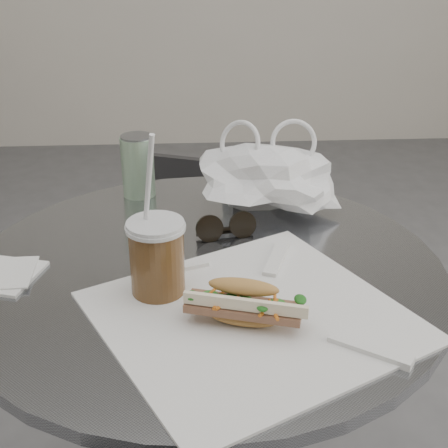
{
  "coord_description": "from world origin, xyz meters",
  "views": [
    {
      "loc": [
        -0.02,
        -0.66,
        1.23
      ],
      "look_at": [
        0.03,
        0.25,
        0.79
      ],
      "focal_mm": 50.0,
      "sensor_mm": 36.0,
      "label": 1
    }
  ],
  "objects": [
    {
      "name": "sandwich_paper",
      "position": [
        0.06,
        0.05,
        0.74
      ],
      "size": [
        0.52,
        0.51,
        0.0
      ],
      "primitive_type": "cube",
      "rotation": [
        0.0,
        0.0,
        0.48
      ],
      "color": "white",
      "rests_on": "cafe_table"
    },
    {
      "name": "iced_coffee",
      "position": [
        -0.07,
        0.12,
        0.8
      ],
      "size": [
        0.09,
        0.09,
        0.25
      ],
      "color": "brown",
      "rests_on": "cafe_table"
    },
    {
      "name": "chair_far",
      "position": [
        -0.06,
        0.79,
        0.3
      ],
      "size": [
        0.36,
        0.39,
        0.66
      ],
      "rotation": [
        0.0,
        0.0,
        2.79
      ],
      "color": "#313134",
      "rests_on": "ground"
    },
    {
      "name": "napkin_stack",
      "position": [
        -0.31,
        0.18,
        0.74
      ],
      "size": [
        0.13,
        0.13,
        0.01
      ],
      "color": "white",
      "rests_on": "cafe_table"
    },
    {
      "name": "sunglasses",
      "position": [
        0.04,
        0.29,
        0.76
      ],
      "size": [
        0.11,
        0.04,
        0.05
      ],
      "rotation": [
        0.0,
        0.0,
        0.2
      ],
      "color": "black",
      "rests_on": "cafe_table"
    },
    {
      "name": "cafe_table",
      "position": [
        0.0,
        0.2,
        0.47
      ],
      "size": [
        0.76,
        0.76,
        0.74
      ],
      "color": "slate",
      "rests_on": "ground"
    },
    {
      "name": "plastic_bag",
      "position": [
        0.12,
        0.4,
        0.8
      ],
      "size": [
        0.29,
        0.26,
        0.12
      ],
      "primitive_type": null,
      "rotation": [
        0.0,
        0.0,
        -0.34
      ],
      "color": "white",
      "rests_on": "cafe_table"
    },
    {
      "name": "drink_can",
      "position": [
        -0.12,
        0.49,
        0.8
      ],
      "size": [
        0.06,
        0.06,
        0.12
      ],
      "color": "#62A968",
      "rests_on": "cafe_table"
    },
    {
      "name": "banh_mi",
      "position": [
        0.05,
        0.04,
        0.77
      ],
      "size": [
        0.2,
        0.13,
        0.07
      ],
      "rotation": [
        0.0,
        0.0,
        -0.29
      ],
      "color": "tan",
      "rests_on": "sandwich_paper"
    }
  ]
}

